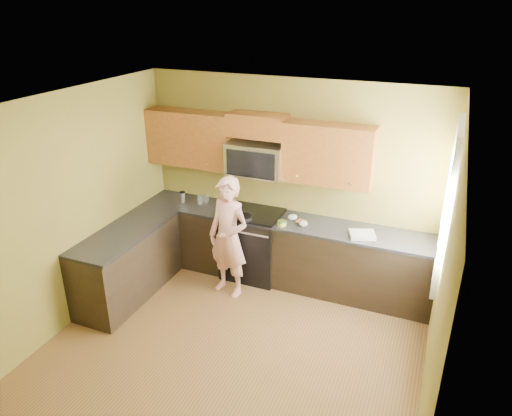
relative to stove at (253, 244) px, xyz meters
The scene contains 26 objects.
floor 1.79m from the stove, 76.57° to the right, with size 4.00×4.00×0.00m, color brown.
ceiling 2.81m from the stove, 76.57° to the right, with size 4.00×4.00×0.00m, color white.
wall_back 1.02m from the stove, 39.09° to the left, with size 4.00×4.00×0.00m, color olive.
wall_front 3.80m from the stove, 83.79° to the right, with size 4.00×4.00×0.00m, color olive.
wall_left 2.48m from the stove, 133.69° to the right, with size 4.00×4.00×0.00m, color olive.
wall_right 3.05m from the stove, 34.91° to the right, with size 4.00×4.00×0.00m, color olive.
cabinet_back_run 0.40m from the stove, ahead, with size 4.00×0.60×0.88m, color black.
cabinet_left_run 1.69m from the stove, 140.41° to the right, with size 0.60×1.60×0.88m, color black.
countertop_back 0.58m from the stove, ahead, with size 4.00×0.62×0.04m, color black.
countertop_left 1.73m from the stove, 140.19° to the right, with size 0.62×1.60×0.04m, color black.
stove is the anchor object (origin of this frame).
microwave 0.98m from the stove, 90.00° to the left, with size 0.76×0.40×0.42m, color silver, non-canonical shape.
upper_cab_left 1.40m from the stove, behind, with size 1.22×0.33×0.75m, color #915521, non-canonical shape.
upper_cab_right 1.36m from the stove, ahead, with size 1.12×0.33×0.75m, color #915521, non-canonical shape.
upper_cab_over_mw 1.63m from the stove, 90.00° to the left, with size 0.76×0.33×0.30m, color #915521.
window 2.70m from the stove, 11.29° to the right, with size 0.06×1.06×1.66m, color white, non-canonical shape.
woman 0.63m from the stove, 102.35° to the right, with size 0.59×0.38×1.60m, color #FC7E7E.
frying_pan 0.54m from the stove, 98.30° to the right, with size 0.24×0.42×0.05m, color black, non-canonical shape.
butter_tub 0.67m from the stove, 20.43° to the right, with size 0.12×0.12×0.08m, color #FFF943, non-canonical shape.
toast_slice 0.81m from the stove, ahead, with size 0.11×0.11×0.01m, color #B27F47.
napkin_a 0.87m from the stove, ahead, with size 0.11×0.12×0.06m, color silver.
napkin_b 0.72m from the stove, ahead, with size 0.12×0.13×0.07m, color silver.
dish_towel 1.56m from the stove, ahead, with size 0.30×0.24×0.05m, color white.
travel_mug 1.17m from the stove, behind, with size 0.08×0.08×0.16m, color silver, non-canonical shape.
glass_b 0.97m from the stove, behind, with size 0.07×0.07×0.12m, color silver.
glass_c 0.94m from the stove, 169.23° to the left, with size 0.07×0.07×0.12m, color silver.
Camera 1 is at (1.87, -3.73, 3.60)m, focal length 33.70 mm.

